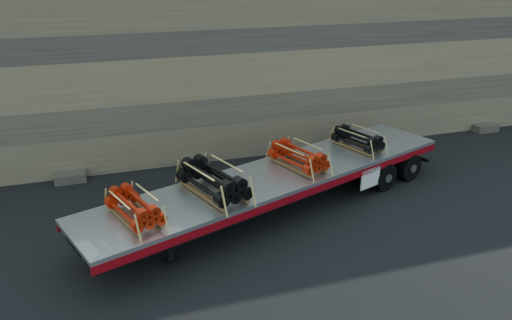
% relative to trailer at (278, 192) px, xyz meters
% --- Properties ---
extents(ground, '(120.00, 120.00, 0.00)m').
position_rel_trailer_xyz_m(ground, '(0.98, 0.06, -0.71)').
color(ground, black).
rests_on(ground, ground).
extents(rock_wall, '(44.00, 3.00, 7.00)m').
position_rel_trailer_xyz_m(rock_wall, '(0.98, 6.56, 2.79)').
color(rock_wall, '#7A6B54').
rests_on(rock_wall, ground).
extents(trailer, '(14.26, 7.34, 1.42)m').
position_rel_trailer_xyz_m(trailer, '(0.00, 0.00, 0.00)').
color(trailer, '#B9BCC2').
rests_on(trailer, ground).
extents(bundle_front, '(1.61, 2.21, 0.71)m').
position_rel_trailer_xyz_m(bundle_front, '(-4.95, -1.77, 1.06)').
color(bundle_front, '#AE1D09').
rests_on(bundle_front, trailer).
extents(bundle_midfront, '(2.01, 2.76, 0.88)m').
position_rel_trailer_xyz_m(bundle_midfront, '(-2.47, -0.89, 1.15)').
color(bundle_midfront, black).
rests_on(bundle_midfront, trailer).
extents(bundle_midrear, '(1.70, 2.34, 0.75)m').
position_rel_trailer_xyz_m(bundle_midrear, '(0.85, 0.31, 1.08)').
color(bundle_midrear, '#AE1D09').
rests_on(bundle_midrear, trailer).
extents(bundle_rear, '(1.55, 2.13, 0.68)m').
position_rel_trailer_xyz_m(bundle_rear, '(3.75, 1.34, 1.05)').
color(bundle_rear, black).
rests_on(bundle_rear, trailer).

